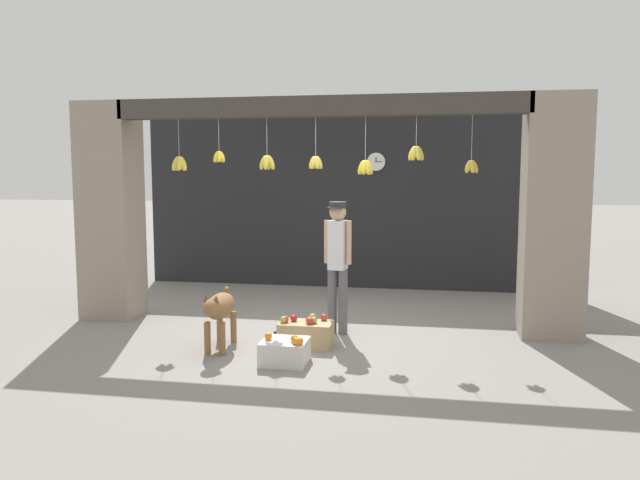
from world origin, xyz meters
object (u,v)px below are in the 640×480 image
object	(u,v)px
water_bottle	(275,342)
wall_clock	(376,162)
fruit_crate_oranges	(285,351)
shopkeeper	(338,257)
fruit_crate_apples	(306,333)
dog	(219,309)

from	to	relation	value
water_bottle	wall_clock	distance (m)	4.38
water_bottle	wall_clock	world-z (taller)	wall_clock
fruit_crate_oranges	shopkeeper	bearing A→B (deg)	74.35
fruit_crate_oranges	fruit_crate_apples	xyz separation A→B (m)	(0.09, 0.65, 0.02)
water_bottle	wall_clock	size ratio (longest dim) A/B	0.72
shopkeeper	water_bottle	xyz separation A→B (m)	(-0.55, -0.87, -0.82)
shopkeeper	fruit_crate_apples	bearing A→B (deg)	78.15
fruit_crate_apples	water_bottle	world-z (taller)	fruit_crate_apples
shopkeeper	wall_clock	world-z (taller)	wall_clock
shopkeeper	wall_clock	size ratio (longest dim) A/B	5.07
fruit_crate_apples	water_bottle	xyz separation A→B (m)	(-0.28, -0.27, -0.04)
shopkeeper	fruit_crate_oranges	distance (m)	1.53
wall_clock	fruit_crate_apples	bearing A→B (deg)	-97.17
fruit_crate_apples	wall_clock	xyz separation A→B (m)	(0.45, 3.56, 1.95)
dog	fruit_crate_apples	size ratio (longest dim) A/B	1.66
fruit_crate_apples	wall_clock	distance (m)	4.09
fruit_crate_oranges	water_bottle	world-z (taller)	fruit_crate_oranges
fruit_crate_oranges	fruit_crate_apples	size ratio (longest dim) A/B	0.78
wall_clock	dog	bearing A→B (deg)	-109.39
shopkeeper	fruit_crate_apples	distance (m)	1.02
dog	wall_clock	bearing A→B (deg)	155.99
dog	fruit_crate_apples	distance (m)	1.00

